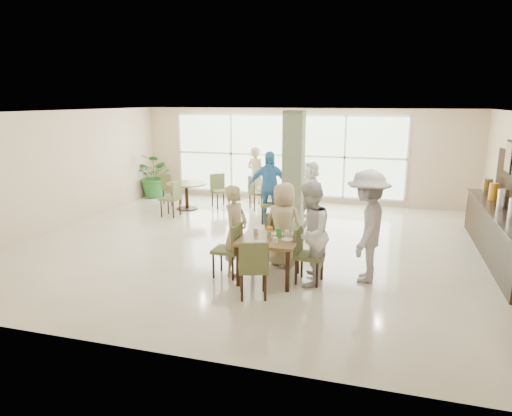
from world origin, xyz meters
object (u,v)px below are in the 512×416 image
(buffet_counter, at_px, (502,231))
(adult_standing, at_px, (256,175))
(teen_right, at_px, (309,234))
(adult_a, at_px, (269,187))
(round_table_right, at_px, (277,194))
(teen_left, at_px, (236,230))
(teen_standing, at_px, (367,226))
(adult_b, at_px, (311,190))
(potted_plant, at_px, (156,175))
(teen_far, at_px, (284,225))
(main_table, at_px, (269,243))
(round_table_left, at_px, (187,189))

(buffet_counter, relative_size, adult_standing, 2.75)
(teen_right, height_order, adult_a, adult_a)
(round_table_right, xyz_separation_m, teen_left, (0.29, -4.33, 0.21))
(round_table_right, distance_m, teen_left, 4.35)
(teen_standing, height_order, adult_a, teen_standing)
(teen_standing, height_order, adult_b, teen_standing)
(potted_plant, distance_m, teen_right, 8.14)
(teen_right, xyz_separation_m, teen_standing, (0.91, 0.42, 0.09))
(teen_standing, xyz_separation_m, adult_standing, (-3.47, 5.24, -0.11))
(potted_plant, bearing_deg, adult_standing, 0.28)
(adult_b, bearing_deg, teen_far, -20.87)
(teen_left, bearing_deg, main_table, -89.73)
(adult_standing, bearing_deg, round_table_left, 60.04)
(buffet_counter, height_order, teen_left, buffet_counter)
(teen_right, bearing_deg, buffet_counter, 124.27)
(buffet_counter, bearing_deg, teen_far, -158.45)
(buffet_counter, bearing_deg, round_table_right, 157.29)
(main_table, bearing_deg, round_table_right, 101.79)
(round_table_left, relative_size, buffet_counter, 0.24)
(round_table_left, height_order, adult_standing, adult_standing)
(teen_far, bearing_deg, main_table, 96.42)
(adult_b, bearing_deg, teen_standing, -0.31)
(adult_a, bearing_deg, round_table_left, 151.52)
(teen_right, bearing_deg, teen_left, -93.65)
(teen_left, bearing_deg, teen_standing, -71.78)
(main_table, relative_size, teen_left, 0.62)
(round_table_right, bearing_deg, adult_standing, 127.68)
(main_table, height_order, adult_standing, adult_standing)
(round_table_left, height_order, buffet_counter, buffet_counter)
(teen_far, height_order, teen_right, teen_right)
(teen_standing, bearing_deg, round_table_right, -143.84)
(round_table_left, xyz_separation_m, potted_plant, (-1.62, 1.22, 0.12))
(buffet_counter, distance_m, teen_standing, 3.17)
(buffet_counter, xyz_separation_m, teen_right, (-3.40, -2.32, 0.32))
(potted_plant, distance_m, adult_b, 5.32)
(adult_a, bearing_deg, teen_right, -77.43)
(teen_standing, xyz_separation_m, adult_b, (-1.61, 3.94, -0.21))
(buffet_counter, xyz_separation_m, adult_a, (-5.04, 1.31, 0.35))
(round_table_left, bearing_deg, teen_right, -46.12)
(teen_left, height_order, adult_a, adult_a)
(main_table, xyz_separation_m, adult_standing, (-1.88, 5.67, 0.19))
(teen_far, bearing_deg, round_table_right, -62.34)
(round_table_right, relative_size, teen_left, 0.74)
(main_table, bearing_deg, teen_left, 170.57)
(adult_a, bearing_deg, teen_left, -96.49)
(teen_right, relative_size, teen_standing, 0.91)
(adult_a, relative_size, adult_standing, 1.06)
(round_table_left, xyz_separation_m, adult_standing, (1.69, 1.24, 0.27))
(round_table_left, relative_size, teen_right, 0.64)
(adult_standing, bearing_deg, adult_b, 168.92)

